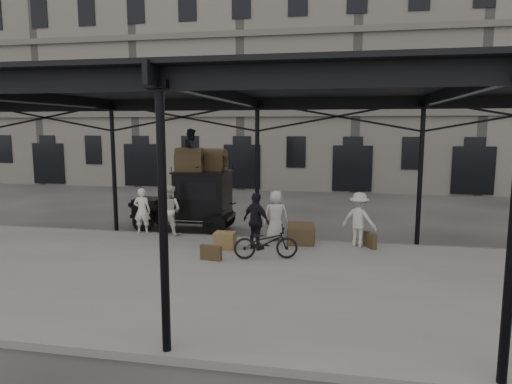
% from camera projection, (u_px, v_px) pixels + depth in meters
% --- Properties ---
extents(ground, '(120.00, 120.00, 0.00)m').
position_uv_depth(ground, '(244.00, 258.00, 13.03)').
color(ground, '#383533').
rests_on(ground, ground).
extents(platform, '(28.00, 8.00, 0.15)m').
position_uv_depth(platform, '(226.00, 279.00, 11.08)').
color(platform, slate).
rests_on(platform, ground).
extents(canopy, '(22.50, 9.00, 4.74)m').
position_uv_depth(canopy, '(228.00, 90.00, 10.71)').
color(canopy, black).
rests_on(canopy, ground).
extents(building_frontage, '(64.00, 8.00, 14.00)m').
position_uv_depth(building_frontage, '(303.00, 76.00, 29.54)').
color(building_frontage, slate).
rests_on(building_frontage, ground).
extents(taxi, '(3.65, 1.55, 2.18)m').
position_uv_depth(taxi, '(195.00, 198.00, 16.40)').
color(taxi, black).
rests_on(taxi, ground).
extents(porter_left, '(0.61, 0.44, 1.55)m').
position_uv_depth(porter_left, '(142.00, 211.00, 15.39)').
color(porter_left, silver).
rests_on(porter_left, platform).
extents(porter_midleft, '(0.93, 0.80, 1.67)m').
position_uv_depth(porter_midleft, '(170.00, 210.00, 15.19)').
color(porter_midleft, silver).
rests_on(porter_midleft, platform).
extents(porter_centre, '(0.87, 0.67, 1.60)m').
position_uv_depth(porter_centre, '(276.00, 215.00, 14.47)').
color(porter_centre, beige).
rests_on(porter_centre, platform).
extents(porter_official, '(1.06, 0.89, 1.70)m').
position_uv_depth(porter_official, '(256.00, 221.00, 13.33)').
color(porter_official, black).
rests_on(porter_official, platform).
extents(porter_right, '(1.21, 0.97, 1.64)m').
position_uv_depth(porter_right, '(359.00, 219.00, 13.70)').
color(porter_right, beige).
rests_on(porter_right, platform).
extents(bicycle, '(1.84, 1.02, 0.92)m').
position_uv_depth(bicycle, '(266.00, 242.00, 12.44)').
color(bicycle, black).
rests_on(bicycle, platform).
extents(porter_roof, '(0.65, 0.79, 1.49)m').
position_uv_depth(porter_roof, '(192.00, 150.00, 16.07)').
color(porter_roof, black).
rests_on(porter_roof, taxi).
extents(steamer_trunk_roof_near, '(1.00, 0.67, 0.69)m').
position_uv_depth(steamer_trunk_roof_near, '(189.00, 162.00, 15.99)').
color(steamer_trunk_roof_near, '#473921').
rests_on(steamer_trunk_roof_near, taxi).
extents(steamer_trunk_roof_far, '(0.96, 0.67, 0.66)m').
position_uv_depth(steamer_trunk_roof_far, '(214.00, 161.00, 16.29)').
color(steamer_trunk_roof_far, '#473921').
rests_on(steamer_trunk_roof_far, taxi).
extents(steamer_trunk_platform, '(0.85, 0.56, 0.60)m').
position_uv_depth(steamer_trunk_platform, '(301.00, 235.00, 13.95)').
color(steamer_trunk_platform, '#473921').
rests_on(steamer_trunk_platform, platform).
extents(wicker_hamper, '(0.61, 0.46, 0.50)m').
position_uv_depth(wicker_hamper, '(225.00, 240.00, 13.48)').
color(wicker_hamper, olive).
rests_on(wicker_hamper, platform).
extents(suitcase_upright, '(0.39, 0.61, 0.45)m').
position_uv_depth(suitcase_upright, '(370.00, 240.00, 13.64)').
color(suitcase_upright, '#473921').
rests_on(suitcase_upright, platform).
extents(suitcase_flat, '(0.62, 0.25, 0.40)m').
position_uv_depth(suitcase_flat, '(211.00, 253.00, 12.34)').
color(suitcase_flat, '#473921').
rests_on(suitcase_flat, platform).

